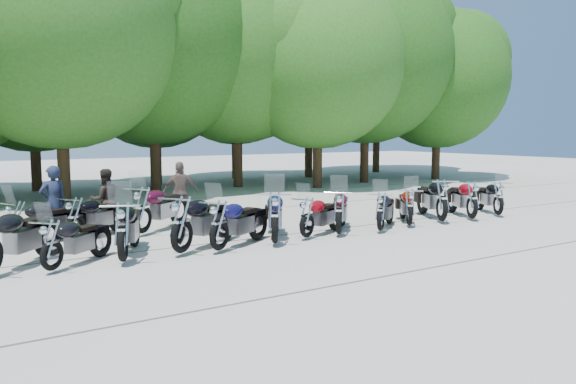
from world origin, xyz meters
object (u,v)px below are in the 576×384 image
motorcycle_6 (307,216)px  motorcycle_12 (499,197)px  motorcycle_1 (51,243)px  motorcycle_11 (472,198)px  motorcycle_10 (442,199)px  motorcycle_5 (275,216)px  motorcycle_15 (142,208)px  rider_2 (181,192)px  motorcycle_3 (182,222)px  motorcycle_8 (381,210)px  motorcycle_14 (75,217)px  motorcycle_7 (339,211)px  rider_1 (105,200)px  motorcycle_9 (410,206)px  rider_0 (53,203)px  motorcycle_4 (219,224)px  motorcycle_2 (122,230)px  motorcycle_13 (17,222)px

motorcycle_6 → motorcycle_12: size_ratio=0.95×
motorcycle_1 → motorcycle_11: size_ratio=0.86×
motorcycle_10 → motorcycle_5: bearing=30.6°
motorcycle_15 → rider_2: size_ratio=1.41×
motorcycle_3 → motorcycle_11: 9.05m
motorcycle_8 → motorcycle_14: size_ratio=0.96×
motorcycle_3 → motorcycle_14: bearing=-3.1°
motorcycle_7 → rider_1: (-4.77, 3.93, 0.17)m
motorcycle_7 → motorcycle_9: 2.47m
rider_0 → motorcycle_14: bearing=102.6°
motorcycle_14 → motorcycle_4: bearing=-175.8°
motorcycle_14 → rider_0: 0.88m
motorcycle_1 → motorcycle_4: 3.40m
motorcycle_10 → motorcycle_2: bearing=29.7°
motorcycle_5 → motorcycle_15: motorcycle_5 is taller
motorcycle_7 → motorcycle_6: bearing=36.4°
motorcycle_1 → motorcycle_6: (5.86, 0.13, 0.02)m
motorcycle_12 → rider_2: bearing=5.0°
motorcycle_3 → motorcycle_6: bearing=-123.5°
motorcycle_15 → motorcycle_3: bearing=140.7°
motorcycle_3 → motorcycle_9: bearing=-124.3°
motorcycle_14 → motorcycle_3: bearing=175.0°
motorcycle_3 → motorcycle_12: size_ratio=1.18×
motorcycle_4 → motorcycle_13: motorcycle_4 is taller
motorcycle_7 → motorcycle_8: 1.25m
motorcycle_7 → rider_2: bearing=-17.4°
motorcycle_5 → motorcycle_12: size_ratio=1.15×
motorcycle_2 → motorcycle_11: (10.33, -0.03, -0.04)m
rider_1 → motorcycle_7: bearing=141.3°
motorcycle_7 → motorcycle_12: bearing=-139.6°
motorcycle_7 → motorcycle_10: 3.73m
motorcycle_5 → motorcycle_10: 5.71m
motorcycle_6 → motorcycle_10: motorcycle_10 is taller
motorcycle_10 → motorcycle_14: 9.88m
motorcycle_2 → motorcycle_9: bearing=-155.0°
motorcycle_4 → motorcycle_9: 5.86m
motorcycle_3 → motorcycle_11: (9.04, -0.15, -0.06)m
motorcycle_3 → motorcycle_4: motorcycle_3 is taller
motorcycle_1 → motorcycle_9: bearing=-129.2°
motorcycle_11 → motorcycle_12: 1.30m
motorcycle_5 → motorcycle_8: motorcycle_5 is taller
motorcycle_1 → motorcycle_8: size_ratio=0.96×
motorcycle_10 → motorcycle_3: bearing=28.9°
motorcycle_3 → motorcycle_5: size_ratio=1.02×
motorcycle_7 → motorcycle_15: bearing=7.6°
motorcycle_3 → motorcycle_4: 0.82m
motorcycle_14 → rider_0: size_ratio=1.20×
motorcycle_5 → rider_1: (-2.79, 4.07, 0.12)m
motorcycle_4 → motorcycle_1: bearing=57.9°
motorcycle_12 → rider_1: (-10.92, 3.99, 0.21)m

